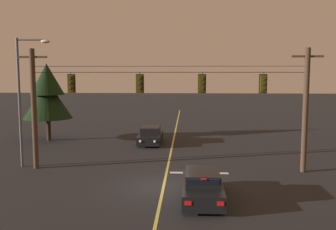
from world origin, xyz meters
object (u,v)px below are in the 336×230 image
traffic_light_leftmost (71,83)px  traffic_light_left_inner (140,83)px  street_lamp_corner (24,90)px  traffic_light_right_inner (264,84)px  car_waiting_near_lane (202,186)px  traffic_light_centre (202,84)px  car_oncoming_lead (151,136)px  tree_verge_near (47,94)px

traffic_light_leftmost → traffic_light_left_inner: same height
traffic_light_left_inner → street_lamp_corner: bearing=177.3°
traffic_light_right_inner → car_waiting_near_lane: 7.83m
traffic_light_leftmost → traffic_light_centre: 7.78m
traffic_light_leftmost → traffic_light_centre: bearing=0.0°
traffic_light_right_inner → street_lamp_corner: bearing=178.6°
traffic_light_leftmost → car_oncoming_lead: 10.30m
traffic_light_leftmost → tree_verge_near: 10.64m
traffic_light_centre → tree_verge_near: tree_verge_near is taller
car_waiting_near_lane → street_lamp_corner: (-10.63, 5.54, 4.10)m
traffic_light_leftmost → traffic_light_right_inner: bearing=0.0°
street_lamp_corner → car_waiting_near_lane: bearing=-27.5°
traffic_light_leftmost → street_lamp_corner: 3.05m
traffic_light_leftmost → traffic_light_left_inner: size_ratio=1.00×
traffic_light_centre → tree_verge_near: bearing=144.0°
traffic_light_leftmost → car_oncoming_lead: (3.90, 8.38, -4.53)m
traffic_light_left_inner → traffic_light_centre: same height
traffic_light_leftmost → street_lamp_corner: (-3.00, 0.34, -0.43)m
car_waiting_near_lane → tree_verge_near: (-12.65, 14.51, 3.39)m
traffic_light_right_inner → car_oncoming_lead: (-7.42, 8.38, -4.53)m
traffic_light_left_inner → car_waiting_near_lane: bearing=-56.0°
traffic_light_centre → traffic_light_right_inner: bearing=0.0°
traffic_light_right_inner → car_oncoming_lead: traffic_light_right_inner is taller
traffic_light_left_inner → street_lamp_corner: street_lamp_corner is taller
traffic_light_centre → street_lamp_corner: street_lamp_corner is taller
traffic_light_centre → car_oncoming_lead: traffic_light_centre is taller
car_oncoming_lead → tree_verge_near: bearing=174.1°
traffic_light_leftmost → street_lamp_corner: bearing=173.6°
traffic_light_left_inner → car_oncoming_lead: traffic_light_left_inner is taller
traffic_light_leftmost → traffic_light_right_inner: 11.32m
street_lamp_corner → tree_verge_near: 9.22m
traffic_light_leftmost → tree_verge_near: (-5.03, 9.31, -1.14)m
traffic_light_left_inner → tree_verge_near: size_ratio=0.18×
car_oncoming_lead → tree_verge_near: tree_verge_near is taller
traffic_light_left_inner → car_waiting_near_lane: traffic_light_left_inner is taller
traffic_light_leftmost → traffic_light_centre: size_ratio=1.00×
traffic_light_right_inner → car_oncoming_lead: 12.08m
car_oncoming_lead → tree_verge_near: size_ratio=0.67×
tree_verge_near → street_lamp_corner: bearing=-77.3°
car_waiting_near_lane → car_oncoming_lead: 14.09m
car_waiting_near_lane → tree_verge_near: 19.55m
traffic_light_leftmost → car_waiting_near_lane: traffic_light_leftmost is taller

